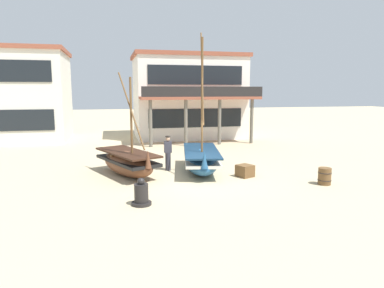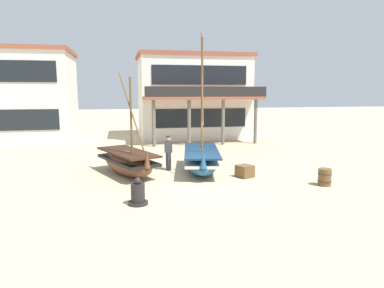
% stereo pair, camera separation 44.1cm
% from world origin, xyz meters
% --- Properties ---
extents(ground_plane, '(120.00, 120.00, 0.00)m').
position_xyz_m(ground_plane, '(0.00, 0.00, 0.00)').
color(ground_plane, tan).
extents(fishing_boat_near_left, '(2.43, 4.83, 6.50)m').
position_xyz_m(fishing_boat_near_left, '(0.54, 1.38, 0.60)').
color(fishing_boat_near_left, '#23517A').
rests_on(fishing_boat_near_left, ground).
extents(fishing_boat_centre_large, '(2.89, 4.18, 4.66)m').
position_xyz_m(fishing_boat_centre_large, '(-2.93, 1.38, 0.62)').
color(fishing_boat_centre_large, brown).
rests_on(fishing_boat_centre_large, ground).
extents(fisherman_by_hull, '(0.37, 0.26, 1.68)m').
position_xyz_m(fisherman_by_hull, '(-0.98, 1.93, 0.83)').
color(fisherman_by_hull, '#33333D').
rests_on(fisherman_by_hull, ground).
extents(capstan_winch, '(0.68, 0.68, 0.94)m').
position_xyz_m(capstan_winch, '(-2.70, -2.98, 0.37)').
color(capstan_winch, black).
rests_on(capstan_winch, ground).
extents(wooden_barrel, '(0.56, 0.56, 0.70)m').
position_xyz_m(wooden_barrel, '(4.88, -2.11, 0.35)').
color(wooden_barrel, brown).
rests_on(wooden_barrel, ground).
extents(cargo_crate, '(0.85, 0.85, 0.54)m').
position_xyz_m(cargo_crate, '(2.18, -0.12, 0.27)').
color(cargo_crate, brown).
rests_on(cargo_crate, ground).
extents(harbor_building_main, '(8.98, 8.33, 6.74)m').
position_xyz_m(harbor_building_main, '(2.74, 14.14, 3.38)').
color(harbor_building_main, white).
rests_on(harbor_building_main, ground).
extents(harbor_building_annex, '(7.84, 6.72, 6.94)m').
position_xyz_m(harbor_building_annex, '(-10.60, 14.67, 3.48)').
color(harbor_building_annex, silver).
rests_on(harbor_building_annex, ground).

